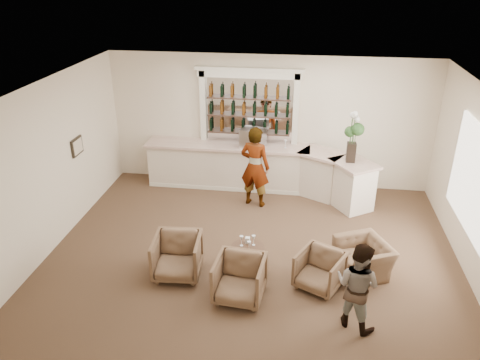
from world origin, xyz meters
name	(u,v)px	position (x,y,z in m)	size (l,w,h in m)	color
ground	(252,257)	(0.00, 0.00, 0.00)	(8.00, 8.00, 0.00)	brown
room_shell	(266,133)	(0.16, 0.71, 2.34)	(8.04, 7.02, 3.32)	beige
bar_counter	(260,169)	(-0.16, 3.00, 0.57)	(5.72, 1.80, 1.14)	white
back_bar_alcove	(249,107)	(-0.50, 3.41, 2.03)	(2.64, 0.25, 3.00)	white
cocktail_table	(248,258)	(-0.03, -0.43, 0.25)	(0.63, 0.63, 0.50)	#482B1F
sommelier	(255,167)	(-0.20, 2.21, 0.97)	(0.71, 0.46, 1.94)	gray
guest	(357,286)	(1.83, -1.63, 0.75)	(0.73, 0.57, 1.50)	gray
armchair_left	(177,256)	(-1.28, -0.76, 0.40)	(0.84, 0.87, 0.79)	brown
armchair_center	(240,279)	(-0.06, -1.24, 0.38)	(0.82, 0.84, 0.77)	brown
armchair_right	(320,270)	(1.29, -0.74, 0.35)	(0.74, 0.76, 0.69)	brown
armchair_far	(363,258)	(2.10, -0.20, 0.31)	(0.96, 0.84, 0.63)	brown
espresso_machine	(253,138)	(-0.35, 3.00, 1.38)	(0.54, 0.45, 0.47)	silver
flower_vase	(353,134)	(1.96, 2.43, 1.81)	(0.31, 0.31, 1.19)	black
wine_glass_bar_left	(252,143)	(-0.38, 3.03, 1.25)	(0.07, 0.07, 0.21)	white
wine_glass_bar_right	(285,144)	(0.45, 3.08, 1.25)	(0.07, 0.07, 0.21)	white
wine_glass_tbl_a	(241,241)	(-0.15, -0.40, 0.60)	(0.07, 0.07, 0.21)	white
wine_glass_tbl_b	(254,240)	(0.07, -0.35, 0.60)	(0.07, 0.07, 0.21)	white
wine_glass_tbl_c	(249,246)	(0.01, -0.56, 0.60)	(0.07, 0.07, 0.21)	white
napkin_holder	(248,240)	(-0.05, -0.29, 0.56)	(0.08, 0.08, 0.12)	white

